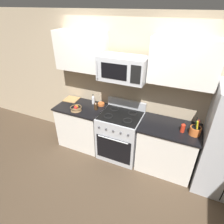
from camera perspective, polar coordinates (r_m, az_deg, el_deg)
The scene contains 15 objects.
ground_plane at distance 3.53m, azimuth -1.74°, elevation -18.92°, with size 16.00×16.00×0.00m, color #473828.
wall_back at distance 3.54m, azimuth 5.26°, elevation 7.40°, with size 8.00×0.10×2.60m, color tan.
counter_left at distance 3.97m, azimuth -9.07°, elevation -4.01°, with size 0.93×0.66×0.91m.
range_oven at distance 3.63m, azimuth 2.54°, elevation -6.97°, with size 0.76×0.70×1.09m.
counter_right at distance 3.50m, azimuth 16.29°, elevation -10.54°, with size 0.98×0.66×0.91m.
microwave at distance 3.04m, azimuth 3.31°, elevation 13.22°, with size 0.77×0.44×0.39m.
upper_cabinets_left at distance 3.51m, azimuth -9.57°, elevation 17.99°, with size 0.92×0.34×0.68m.
upper_cabinets_right at distance 2.96m, azimuth 21.24°, elevation 14.06°, with size 0.97×0.34×0.68m.
utensil_crock at distance 3.15m, azimuth 24.18°, elevation -5.20°, with size 0.16×0.16×0.31m.
fruit_basket at distance 3.59m, azimuth -10.98°, elevation 1.16°, with size 0.21×0.21×0.10m.
cutting_board at distance 4.03m, azimuth -12.29°, elevation 3.85°, with size 0.29×0.26×0.02m, color tan.
bottle_hot_sauce at distance 3.13m, azimuth 20.97°, elevation -4.45°, with size 0.07×0.07×0.18m.
bottle_soy at distance 3.55m, azimuth -4.98°, elevation 1.92°, with size 0.07×0.07×0.18m.
bottle_vinegar at distance 3.76m, azimuth -5.78°, elevation 3.84°, with size 0.06×0.06×0.20m.
prep_bowl at distance 3.71m, azimuth -3.34°, elevation 2.46°, with size 0.13×0.13×0.05m.
Camera 1 is at (1.03, -2.05, 2.69)m, focal length 29.77 mm.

